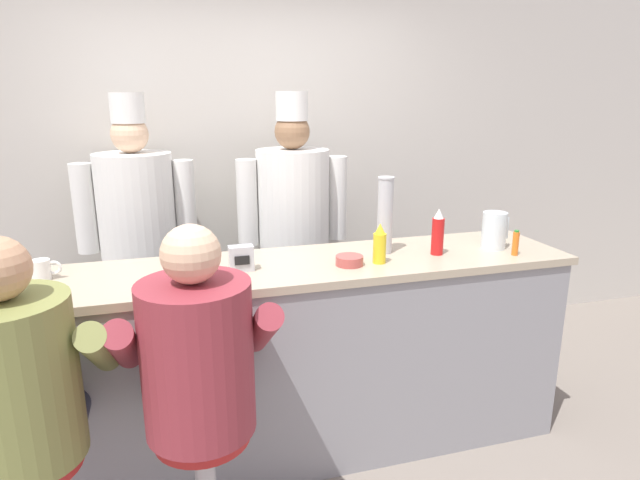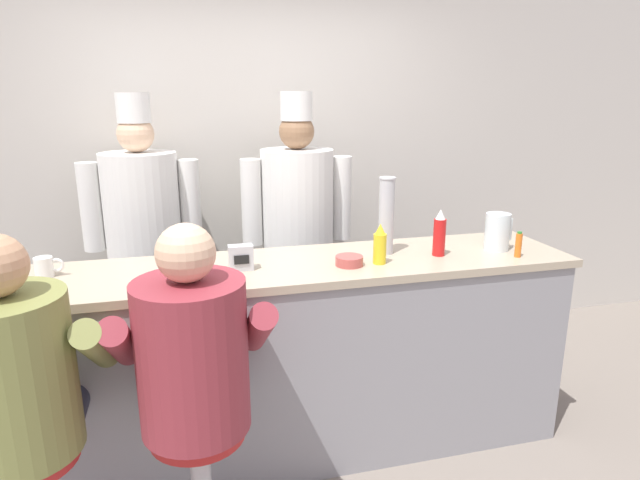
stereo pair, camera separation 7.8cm
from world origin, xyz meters
name	(u,v)px [view 2 (the right image)]	position (x,y,z in m)	size (l,w,h in m)	color
wall_back	(248,169)	(0.00, 1.62, 1.35)	(10.00, 0.06, 2.70)	beige
diner_counter	(286,360)	(0.00, 0.31, 0.53)	(2.98, 0.62, 1.05)	gray
ketchup_bottle_red	(439,234)	(0.81, 0.26, 1.16)	(0.06, 0.06, 0.24)	red
mustard_bottle_yellow	(380,245)	(0.46, 0.20, 1.14)	(0.06, 0.06, 0.20)	yellow
hot_sauce_bottle_orange	(518,245)	(1.19, 0.13, 1.11)	(0.03, 0.03, 0.13)	orange
water_pitcher_clear	(497,232)	(1.16, 0.28, 1.15)	(0.15, 0.13, 0.20)	silver
breakfast_plate	(190,281)	(-0.46, 0.13, 1.06)	(0.24, 0.24, 0.05)	white
cereal_bowl	(349,261)	(0.31, 0.21, 1.07)	(0.14, 0.14, 0.05)	#B24C47
coffee_mug_white	(45,267)	(-1.10, 0.40, 1.10)	(0.13, 0.08, 0.09)	white
cup_stack_steel	(386,216)	(0.56, 0.36, 1.25)	(0.09, 0.09, 0.40)	#B7BABF
napkin_dispenser_chrome	(241,258)	(-0.21, 0.28, 1.11)	(0.12, 0.07, 0.12)	silver
diner_seated_olive	(17,384)	(-1.08, -0.24, 0.86)	(0.64, 0.63, 1.42)	#B2B5BA
diner_seated_maroon	(193,363)	(-0.47, -0.24, 0.86)	(0.64, 0.63, 1.42)	#B2B5BA
cook_in_whites_near	(144,229)	(-0.72, 1.32, 1.03)	(0.73, 0.47, 1.87)	#232328
cook_in_whites_far	(298,224)	(0.26, 1.20, 1.03)	(0.73, 0.47, 1.88)	#232328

